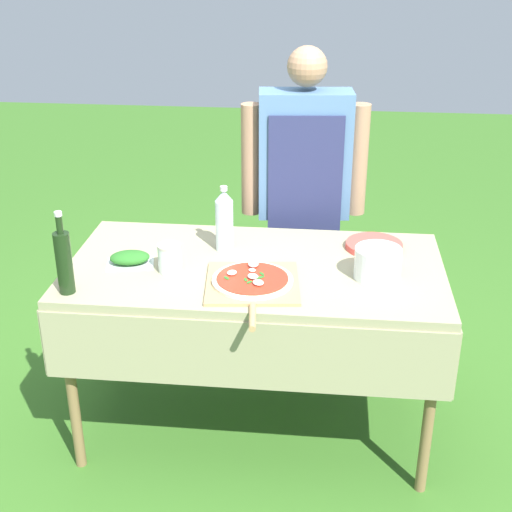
% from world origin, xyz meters
% --- Properties ---
extents(ground_plane, '(12.00, 12.00, 0.00)m').
position_xyz_m(ground_plane, '(0.00, 0.00, 0.00)').
color(ground_plane, '#386B23').
extents(prep_table, '(1.52, 0.79, 0.79)m').
position_xyz_m(prep_table, '(0.00, 0.00, 0.71)').
color(prep_table, gray).
rests_on(prep_table, ground).
extents(person_cook, '(0.58, 0.23, 1.56)m').
position_xyz_m(person_cook, '(0.16, 0.62, 0.92)').
color(person_cook, '#70604C').
rests_on(person_cook, ground).
extents(pizza_on_peel, '(0.38, 0.53, 0.05)m').
position_xyz_m(pizza_on_peel, '(0.01, -0.18, 0.81)').
color(pizza_on_peel, tan).
rests_on(pizza_on_peel, prep_table).
extents(oil_bottle, '(0.06, 0.06, 0.32)m').
position_xyz_m(oil_bottle, '(-0.67, -0.30, 0.92)').
color(oil_bottle, black).
rests_on(oil_bottle, prep_table).
extents(water_bottle, '(0.07, 0.07, 0.28)m').
position_xyz_m(water_bottle, '(-0.14, 0.14, 0.92)').
color(water_bottle, silver).
rests_on(water_bottle, prep_table).
extents(herb_container, '(0.21, 0.16, 0.06)m').
position_xyz_m(herb_container, '(-0.50, -0.05, 0.82)').
color(herb_container, silver).
rests_on(herb_container, prep_table).
extents(mixing_tub, '(0.18, 0.18, 0.12)m').
position_xyz_m(mixing_tub, '(0.48, -0.06, 0.85)').
color(mixing_tub, silver).
rests_on(mixing_tub, prep_table).
extents(plate_stack, '(0.24, 0.24, 0.02)m').
position_xyz_m(plate_stack, '(0.48, 0.21, 0.80)').
color(plate_stack, '#DB4C42').
rests_on(plate_stack, prep_table).
extents(sauce_jar, '(0.09, 0.09, 0.11)m').
position_xyz_m(sauce_jar, '(-0.33, -0.09, 0.84)').
color(sauce_jar, silver).
rests_on(sauce_jar, prep_table).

